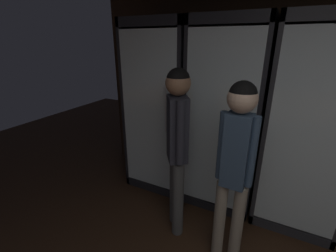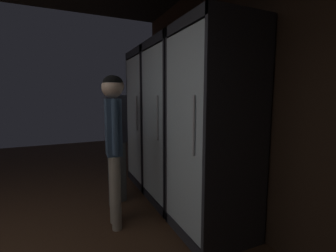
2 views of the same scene
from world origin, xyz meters
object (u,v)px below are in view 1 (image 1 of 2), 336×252
at_px(cooler_far_left, 165,109).
at_px(shopper_near, 235,159).
at_px(shopper_far, 177,139).
at_px(cooler_center, 307,129).
at_px(cooler_left, 227,118).

relative_size(cooler_far_left, shopper_near, 1.30).
relative_size(shopper_near, shopper_far, 0.97).
relative_size(cooler_far_left, shopper_far, 1.27).
xyz_separation_m(cooler_center, shopper_far, (-1.06, -0.76, -0.01)).
height_order(cooler_center, shopper_near, cooler_center).
distance_m(cooler_center, shopper_near, 1.04).
xyz_separation_m(cooler_left, shopper_near, (0.28, -0.91, -0.01)).
distance_m(cooler_far_left, shopper_near, 1.41).
bearing_deg(cooler_left, cooler_far_left, 179.90).
xyz_separation_m(cooler_left, cooler_center, (0.80, -0.00, 0.00)).
relative_size(cooler_left, shopper_near, 1.30).
height_order(cooler_center, shopper_far, cooler_center).
bearing_deg(cooler_left, cooler_center, -0.07).
bearing_deg(shopper_near, cooler_left, 107.38).
bearing_deg(cooler_center, cooler_left, 179.93).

